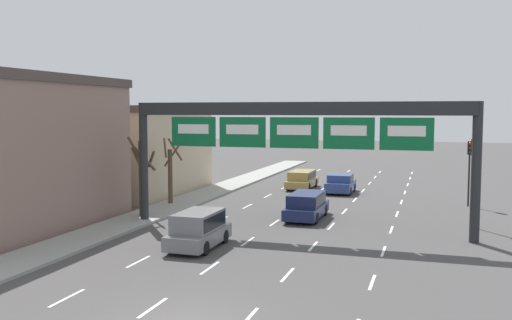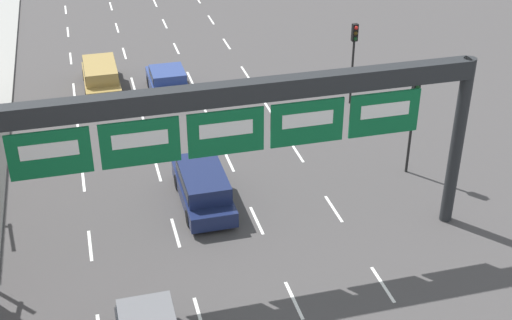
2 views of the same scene
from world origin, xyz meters
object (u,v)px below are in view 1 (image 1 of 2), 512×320
at_px(traffic_light_near_gantry, 473,165).
at_px(tree_bare_closest, 170,171).
at_px(suv_grey, 198,228).
at_px(suv_gold, 302,178).
at_px(tree_bare_second, 142,173).
at_px(car_blue, 341,183).
at_px(sign_gantry, 295,127).
at_px(suv_navy, 307,204).
at_px(traffic_light_mid_block, 469,160).

relative_size(traffic_light_near_gantry, tree_bare_closest, 1.09).
bearing_deg(suv_grey, suv_gold, 89.80).
distance_m(suv_grey, tree_bare_second, 8.70).
xyz_separation_m(car_blue, tree_bare_closest, (-10.25, -9.26, 1.58)).
xyz_separation_m(suv_gold, traffic_light_near_gantry, (12.55, -12.84, 2.66)).
bearing_deg(sign_gantry, traffic_light_near_gantry, 23.13).
xyz_separation_m(sign_gantry, suv_navy, (-0.16, 3.70, -4.72)).
bearing_deg(suv_gold, tree_bare_second, -111.45).
distance_m(sign_gantry, car_blue, 15.82).
height_order(suv_gold, traffic_light_near_gantry, traffic_light_near_gantry).
height_order(suv_navy, traffic_light_mid_block, traffic_light_mid_block).
relative_size(tree_bare_closest, tree_bare_second, 0.94).
bearing_deg(suv_navy, tree_bare_second, -163.40).
bearing_deg(traffic_light_mid_block, sign_gantry, -129.51).
relative_size(suv_navy, tree_bare_second, 0.98).
distance_m(sign_gantry, traffic_light_near_gantry, 10.18).
xyz_separation_m(suv_gold, suv_navy, (3.23, -13.06, 0.04)).
bearing_deg(suv_gold, suv_grey, -90.20).
xyz_separation_m(traffic_light_near_gantry, tree_bare_closest, (-19.31, 1.89, -1.13)).
bearing_deg(sign_gantry, car_blue, 89.63).
xyz_separation_m(suv_grey, traffic_light_near_gantry, (12.63, 8.93, 2.54)).
relative_size(traffic_light_mid_block, tree_bare_second, 0.92).
distance_m(sign_gantry, tree_bare_closest, 12.13).
xyz_separation_m(car_blue, suv_grey, (-3.57, -20.08, 0.17)).
height_order(car_blue, traffic_light_near_gantry, traffic_light_near_gantry).
relative_size(sign_gantry, traffic_light_near_gantry, 3.77).
height_order(car_blue, tree_bare_second, tree_bare_second).
bearing_deg(tree_bare_closest, suv_grey, -58.30).
bearing_deg(tree_bare_second, car_blue, 55.56).
bearing_deg(tree_bare_closest, traffic_light_near_gantry, -5.60).
distance_m(traffic_light_mid_block, tree_bare_closest, 20.32).
relative_size(suv_grey, traffic_light_mid_block, 0.95).
relative_size(sign_gantry, tree_bare_closest, 4.10).
relative_size(suv_navy, traffic_light_near_gantry, 0.96).
distance_m(suv_grey, tree_bare_closest, 12.80).
xyz_separation_m(tree_bare_closest, tree_bare_second, (0.52, -4.94, 0.35)).
relative_size(sign_gantry, traffic_light_mid_block, 4.20).
bearing_deg(suv_gold, traffic_light_mid_block, -22.87).
bearing_deg(traffic_light_near_gantry, traffic_light_mid_block, 88.35).
bearing_deg(traffic_light_mid_block, suv_navy, -141.18).
bearing_deg(suv_grey, suv_navy, 69.21).
xyz_separation_m(suv_gold, tree_bare_second, (-6.24, -15.88, 1.88)).
bearing_deg(tree_bare_closest, suv_navy, -11.94).
bearing_deg(tree_bare_closest, sign_gantry, -29.77).
bearing_deg(sign_gantry, tree_bare_closest, 150.23).
relative_size(sign_gantry, suv_navy, 3.92).
relative_size(sign_gantry, car_blue, 4.75).
xyz_separation_m(suv_grey, tree_bare_closest, (-6.68, 10.82, 1.41)).
xyz_separation_m(traffic_light_mid_block, tree_bare_closest, (-19.53, -5.56, -0.80)).
relative_size(traffic_light_near_gantry, traffic_light_mid_block, 1.11).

